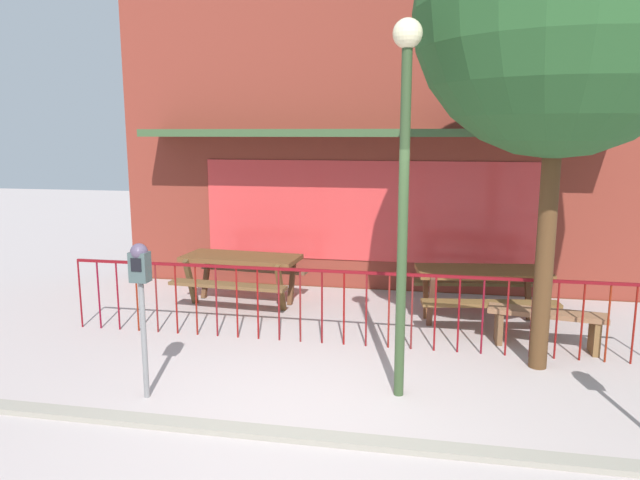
% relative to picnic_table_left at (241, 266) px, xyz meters
% --- Properties ---
extents(ground, '(40.00, 40.00, 0.00)m').
position_rel_picnic_table_left_xyz_m(ground, '(1.84, -3.36, -0.61)').
color(ground, '#B2A4A2').
extents(pub_storefront, '(8.73, 1.36, 4.97)m').
position_rel_picnic_table_left_xyz_m(pub_storefront, '(1.84, 1.50, 1.86)').
color(pub_storefront, '#572B14').
rests_on(pub_storefront, ground).
extents(patio_fence_front, '(7.36, 0.04, 0.97)m').
position_rel_picnic_table_left_xyz_m(patio_fence_front, '(1.84, -1.50, 0.05)').
color(patio_fence_front, maroon).
rests_on(patio_fence_front, ground).
extents(picnic_table_left, '(1.90, 1.49, 0.79)m').
position_rel_picnic_table_left_xyz_m(picnic_table_left, '(0.00, 0.00, 0.00)').
color(picnic_table_left, brown).
rests_on(picnic_table_left, ground).
extents(picnic_table_right, '(1.97, 1.60, 0.79)m').
position_rel_picnic_table_left_xyz_m(picnic_table_right, '(3.61, -0.25, 0.00)').
color(picnic_table_right, brown).
rests_on(picnic_table_right, ground).
extents(patio_bench, '(1.43, 0.54, 0.48)m').
position_rel_picnic_table_left_xyz_m(patio_bench, '(4.33, -1.14, -0.26)').
color(patio_bench, '#895D3F').
rests_on(patio_bench, ground).
extents(parking_meter_near, '(0.18, 0.17, 1.60)m').
position_rel_picnic_table_left_xyz_m(parking_meter_near, '(0.10, -3.37, 0.62)').
color(parking_meter_near, gray).
rests_on(parking_meter_near, ground).
extents(street_tree, '(3.08, 3.08, 5.45)m').
position_rel_picnic_table_left_xyz_m(street_tree, '(4.14, -1.80, 3.29)').
color(street_tree, '#4F321B').
rests_on(street_tree, ground).
extents(street_lamp, '(0.28, 0.28, 3.70)m').
position_rel_picnic_table_left_xyz_m(street_lamp, '(2.61, -2.83, 1.82)').
color(street_lamp, '#324827').
rests_on(street_lamp, ground).
extents(curb_edge, '(12.23, 0.20, 0.11)m').
position_rel_picnic_table_left_xyz_m(curb_edge, '(1.84, -3.90, -0.61)').
color(curb_edge, gray).
rests_on(curb_edge, ground).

